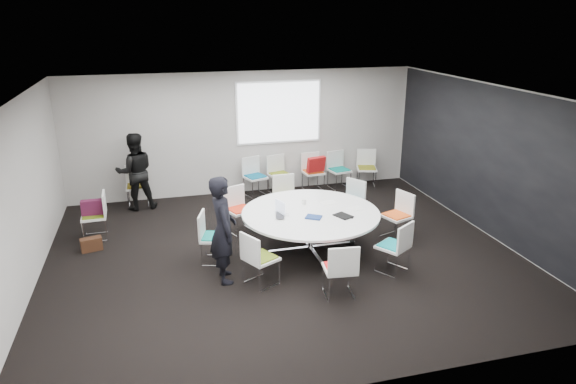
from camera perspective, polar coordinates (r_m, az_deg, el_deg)
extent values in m
cube|color=black|center=(9.10, -0.57, -6.99)|extent=(8.00, 7.00, 0.04)
cube|color=white|center=(8.25, -0.64, 11.00)|extent=(8.00, 7.00, 0.04)
cube|color=#A6A19C|center=(11.89, -4.83, 6.54)|extent=(8.00, 0.04, 2.80)
cube|color=#A6A19C|center=(5.48, 8.65, -9.32)|extent=(8.00, 0.04, 2.80)
cube|color=#A6A19C|center=(8.57, -27.65, -0.72)|extent=(0.04, 7.00, 2.80)
cube|color=#A6A19C|center=(10.28, 21.70, 3.20)|extent=(0.04, 7.00, 2.80)
cube|color=black|center=(10.26, 21.56, 3.19)|extent=(0.01, 6.94, 2.74)
cube|color=silver|center=(9.22, 2.47, -6.21)|extent=(0.90, 0.90, 0.08)
cylinder|color=silver|center=(9.09, 2.50, -4.36)|extent=(0.10, 0.10, 0.65)
cylinder|color=white|center=(8.96, 2.54, -2.34)|extent=(2.41, 2.41, 0.04)
cube|color=white|center=(11.91, -1.01, 8.83)|extent=(1.90, 0.03, 1.35)
cube|color=silver|center=(9.81, 11.83, -3.92)|extent=(0.54, 0.54, 0.42)
cube|color=white|center=(9.73, 11.92, -2.67)|extent=(0.57, 0.58, 0.04)
cube|color=#DD5016|center=(9.72, 11.93, -2.51)|extent=(0.49, 0.50, 0.03)
cube|color=white|center=(9.79, 12.87, -1.16)|extent=(0.19, 0.45, 0.42)
cube|color=silver|center=(10.34, 6.79, -2.42)|extent=(0.58, 0.58, 0.42)
cube|color=white|center=(10.25, 6.84, -1.23)|extent=(0.62, 0.63, 0.04)
cube|color=#076378|center=(10.24, 6.85, -1.07)|extent=(0.54, 0.54, 0.03)
cube|color=white|center=(10.34, 7.57, 0.27)|extent=(0.28, 0.41, 0.42)
cube|color=silver|center=(10.54, -0.22, -1.84)|extent=(0.42, 0.42, 0.42)
cube|color=white|center=(10.46, -0.22, -0.66)|extent=(0.46, 0.44, 0.04)
cube|color=olive|center=(10.45, -0.22, -0.51)|extent=(0.40, 0.38, 0.03)
cube|color=white|center=(10.58, -0.52, 0.88)|extent=(0.46, 0.04, 0.42)
cube|color=silver|center=(9.92, -5.30, -3.31)|extent=(0.55, 0.55, 0.42)
cube|color=white|center=(9.84, -5.34, -2.07)|extent=(0.59, 0.58, 0.04)
cube|color=red|center=(9.83, -5.35, -1.91)|extent=(0.51, 0.50, 0.03)
cube|color=white|center=(9.93, -6.03, -0.48)|extent=(0.44, 0.21, 0.42)
cube|color=silver|center=(8.82, -8.08, -6.41)|extent=(0.52, 0.52, 0.42)
cube|color=white|center=(8.73, -8.15, -5.05)|extent=(0.55, 0.57, 0.04)
cube|color=#0A7A71|center=(8.72, -8.16, -4.87)|extent=(0.48, 0.49, 0.03)
cube|color=white|center=(8.68, -9.59, -3.63)|extent=(0.17, 0.45, 0.42)
cube|color=silver|center=(8.06, -2.99, -8.85)|extent=(0.57, 0.57, 0.42)
cube|color=white|center=(7.95, -3.02, -7.38)|extent=(0.60, 0.61, 0.04)
cube|color=#5F7418|center=(7.94, -3.03, -7.19)|extent=(0.52, 0.53, 0.03)
cube|color=white|center=(7.74, -4.25, -6.32)|extent=(0.25, 0.42, 0.42)
cube|color=silver|center=(7.79, 5.71, -10.00)|extent=(0.46, 0.46, 0.42)
cube|color=white|center=(7.68, 5.76, -8.50)|extent=(0.51, 0.49, 0.04)
cube|color=red|center=(7.66, 5.77, -8.30)|extent=(0.44, 0.42, 0.03)
cube|color=white|center=(7.39, 6.22, -7.66)|extent=(0.46, 0.09, 0.42)
cube|color=silver|center=(8.60, 11.46, -7.34)|extent=(0.58, 0.58, 0.42)
cube|color=white|center=(8.50, 11.56, -5.95)|extent=(0.63, 0.62, 0.04)
cube|color=#0C7F85|center=(8.49, 11.58, -5.77)|extent=(0.54, 0.54, 0.03)
cube|color=white|center=(8.31, 12.91, -4.91)|extent=(0.41, 0.28, 0.42)
cube|color=silver|center=(11.87, -3.61, 0.58)|extent=(0.54, 0.54, 0.42)
cube|color=white|center=(11.80, -3.63, 1.64)|extent=(0.58, 0.57, 0.04)
cube|color=#095779|center=(11.79, -3.64, 1.78)|extent=(0.50, 0.49, 0.03)
cube|color=white|center=(11.91, -4.17, 2.94)|extent=(0.45, 0.19, 0.42)
cube|color=silver|center=(12.01, -0.90, 0.84)|extent=(0.52, 0.52, 0.42)
cube|color=white|center=(11.94, -0.90, 1.88)|extent=(0.56, 0.55, 0.04)
cube|color=#667115|center=(11.93, -0.90, 2.02)|extent=(0.49, 0.47, 0.03)
cube|color=white|center=(12.05, -1.40, 3.18)|extent=(0.45, 0.16, 0.42)
cube|color=silver|center=(12.22, 2.80, 1.15)|extent=(0.45, 0.45, 0.42)
cube|color=white|center=(12.15, 2.82, 2.18)|extent=(0.49, 0.48, 0.04)
cube|color=#DA5216|center=(12.14, 2.82, 2.31)|extent=(0.43, 0.41, 0.03)
cube|color=white|center=(12.27, 2.47, 3.47)|extent=(0.46, 0.07, 0.42)
cube|color=silver|center=(12.42, 5.70, 1.36)|extent=(0.49, 0.49, 0.42)
cube|color=white|center=(12.35, 5.73, 2.38)|extent=(0.54, 0.52, 0.04)
cube|color=#08786D|center=(12.34, 5.74, 2.51)|extent=(0.47, 0.45, 0.03)
cube|color=white|center=(12.46, 5.26, 3.65)|extent=(0.46, 0.13, 0.42)
cube|color=silver|center=(12.64, 8.69, 1.56)|extent=(0.52, 0.52, 0.42)
cube|color=white|center=(12.58, 8.74, 2.56)|extent=(0.57, 0.55, 0.04)
cube|color=olive|center=(12.57, 8.75, 2.69)|extent=(0.49, 0.48, 0.03)
cube|color=white|center=(12.71, 8.69, 3.83)|extent=(0.45, 0.17, 0.42)
cube|color=silver|center=(10.27, -20.62, -3.74)|extent=(0.43, 0.43, 0.42)
cube|color=white|center=(10.18, -20.77, -2.54)|extent=(0.45, 0.47, 0.04)
cube|color=#5D7115|center=(10.17, -20.79, -2.39)|extent=(0.39, 0.41, 0.03)
cube|color=white|center=(10.09, -19.74, -1.22)|extent=(0.05, 0.46, 0.42)
cube|color=silver|center=(11.67, -16.32, -0.52)|extent=(0.42, 0.42, 0.42)
cube|color=white|center=(11.60, -16.43, 0.55)|extent=(0.46, 0.44, 0.04)
cube|color=brown|center=(11.59, -16.44, 0.69)|extent=(0.40, 0.38, 0.03)
cube|color=white|center=(11.73, -16.52, 1.93)|extent=(0.46, 0.04, 0.42)
imported|color=black|center=(7.97, -7.22, -4.15)|extent=(0.43, 0.64, 1.72)
imported|color=black|center=(11.34, -16.62, 2.19)|extent=(0.88, 0.73, 1.66)
imported|color=#333338|center=(8.75, -0.57, -2.62)|extent=(0.29, 0.39, 0.03)
cube|color=silver|center=(8.80, -0.89, -1.67)|extent=(0.11, 0.29, 0.22)
cube|color=black|center=(8.79, 6.15, -2.65)|extent=(0.33, 0.36, 0.02)
cube|color=navy|center=(8.69, 2.87, -2.81)|extent=(0.33, 0.31, 0.03)
cube|color=silver|center=(9.40, 4.50, -1.18)|extent=(0.33, 0.26, 0.00)
cube|color=silver|center=(9.17, 7.48, -1.82)|extent=(0.35, 0.29, 0.00)
cylinder|color=white|center=(9.29, 1.79, -1.09)|extent=(0.08, 0.08, 0.09)
cube|color=black|center=(8.74, 6.77, -2.85)|extent=(0.15, 0.11, 0.01)
cube|color=#511532|center=(10.12, -20.89, -1.60)|extent=(0.40, 0.15, 0.28)
cube|color=#3A2012|center=(9.80, -21.00, -5.45)|extent=(0.39, 0.24, 0.24)
cube|color=#AA1515|center=(11.89, 3.15, 3.09)|extent=(0.46, 0.26, 0.36)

